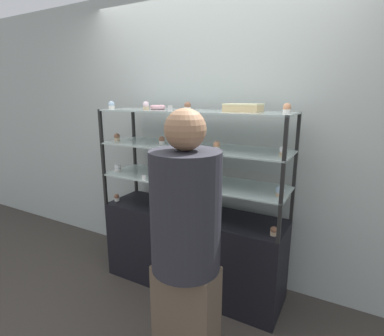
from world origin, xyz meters
TOP-DOWN VIEW (x-y plane):
  - ground_plane at (0.00, 0.00)m, footprint 20.00×20.00m
  - back_wall at (0.00, 0.37)m, footprint 8.00×0.05m
  - display_base at (0.00, 0.00)m, footprint 1.57×0.45m
  - display_riser_lower at (0.00, 0.00)m, footprint 1.57×0.45m
  - display_riser_middle at (0.00, 0.00)m, footprint 1.57×0.45m
  - display_riser_upper at (0.00, 0.00)m, footprint 1.57×0.45m
  - layer_cake_centerpiece at (0.02, 0.02)m, footprint 0.19×0.19m
  - sheet_cake_frosted at (0.40, 0.04)m, footprint 0.26×0.18m
  - cupcake_0 at (-0.74, -0.11)m, footprint 0.05×0.05m
  - cupcake_1 at (-0.23, -0.09)m, footprint 0.05×0.05m
  - cupcake_2 at (0.23, -0.10)m, footprint 0.05×0.05m
  - cupcake_3 at (0.72, -0.11)m, footprint 0.05×0.05m
  - price_tag_0 at (0.12, -0.21)m, footprint 0.04×0.00m
  - cupcake_4 at (-0.73, -0.08)m, footprint 0.06×0.06m
  - cupcake_5 at (0.73, -0.07)m, footprint 0.06×0.06m
  - price_tag_1 at (-0.34, -0.21)m, footprint 0.04×0.00m
  - cupcake_6 at (-0.72, -0.08)m, footprint 0.05×0.05m
  - cupcake_7 at (-0.26, -0.05)m, footprint 0.05×0.05m
  - cupcake_8 at (0.25, -0.08)m, footprint 0.05×0.05m
  - cupcake_9 at (0.73, -0.07)m, footprint 0.05×0.05m
  - price_tag_2 at (0.07, -0.21)m, footprint 0.04×0.00m
  - cupcake_10 at (-0.73, -0.12)m, footprint 0.05×0.05m
  - cupcake_11 at (-0.37, -0.11)m, footprint 0.05×0.05m
  - cupcake_12 at (0.00, -0.07)m, footprint 0.05×0.05m
  - cupcake_13 at (0.74, -0.08)m, footprint 0.05×0.05m
  - price_tag_3 at (-0.07, -0.21)m, footprint 0.04×0.00m
  - donut_glazed at (-0.33, 0.01)m, footprint 0.13×0.13m
  - customer_figure at (0.41, -0.81)m, footprint 0.38×0.38m

SIDE VIEW (x-z plane):
  - ground_plane at x=0.00m, z-range 0.00..0.00m
  - display_base at x=0.00m, z-range 0.00..0.71m
  - price_tag_0 at x=0.12m, z-range 0.71..0.75m
  - cupcake_0 at x=-0.74m, z-range 0.71..0.77m
  - cupcake_1 at x=-0.23m, z-range 0.71..0.77m
  - cupcake_2 at x=0.23m, z-range 0.71..0.77m
  - cupcake_3 at x=0.72m, z-range 0.71..0.77m
  - customer_figure at x=0.41m, z-range 0.06..1.66m
  - display_riser_lower at x=0.00m, z-range 0.83..1.11m
  - price_tag_1 at x=-0.34m, z-range 0.99..1.03m
  - cupcake_4 at x=-0.73m, z-range 0.99..1.06m
  - cupcake_5 at x=0.73m, z-range 0.99..1.06m
  - layer_cake_centerpiece at x=0.02m, z-range 0.99..1.09m
  - display_riser_middle at x=0.00m, z-range 1.11..1.39m
  - price_tag_2 at x=0.07m, z-range 1.27..1.31m
  - back_wall at x=0.00m, z-range 0.00..2.60m
  - cupcake_6 at x=-0.72m, z-range 1.27..1.34m
  - cupcake_7 at x=-0.26m, z-range 1.27..1.34m
  - cupcake_8 at x=0.25m, z-range 1.27..1.34m
  - cupcake_9 at x=0.73m, z-range 1.27..1.34m
  - display_riser_upper at x=0.00m, z-range 1.39..1.67m
  - donut_glazed at x=-0.33m, z-range 1.55..1.59m
  - price_tag_3 at x=-0.07m, z-range 1.55..1.59m
  - sheet_cake_frosted at x=0.40m, z-range 1.55..1.61m
  - cupcake_10 at x=-0.73m, z-range 1.55..1.62m
  - cupcake_11 at x=-0.37m, z-range 1.55..1.62m
  - cupcake_12 at x=0.00m, z-range 1.55..1.62m
  - cupcake_13 at x=0.74m, z-range 1.55..1.62m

